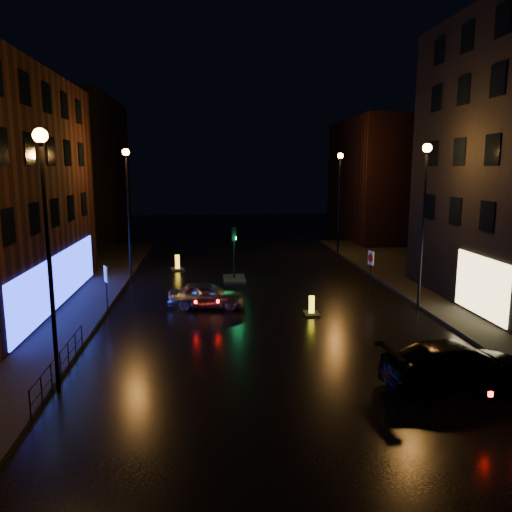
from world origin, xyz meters
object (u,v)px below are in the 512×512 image
at_px(silver_hatchback, 207,295).
at_px(road_sign_left, 106,278).
at_px(traffic_signal, 234,272).
at_px(bollard_far, 177,267).
at_px(dark_sedan, 458,365).
at_px(road_sign_right, 371,262).
at_px(bollard_near, 311,310).

bearing_deg(silver_hatchback, road_sign_left, 105.80).
xyz_separation_m(traffic_signal, bollard_far, (-3.87, 3.56, -0.27)).
bearing_deg(dark_sedan, silver_hatchback, 33.09).
height_order(dark_sedan, road_sign_left, road_sign_left).
xyz_separation_m(dark_sedan, road_sign_left, (-13.21, 9.64, 1.09)).
relative_size(bollard_far, road_sign_right, 0.56).
bearing_deg(bollard_near, dark_sedan, -68.24).
height_order(traffic_signal, silver_hatchback, traffic_signal).
bearing_deg(bollard_far, bollard_near, -72.19).
bearing_deg(dark_sedan, road_sign_right, -10.75).
bearing_deg(bollard_near, silver_hatchback, 163.03).
relative_size(dark_sedan, bollard_near, 4.71).
relative_size(dark_sedan, road_sign_right, 2.11).
bearing_deg(silver_hatchback, road_sign_right, -69.97).
distance_m(dark_sedan, bollard_far, 22.94).
height_order(dark_sedan, bollard_near, dark_sedan).
height_order(silver_hatchback, road_sign_right, road_sign_right).
distance_m(bollard_near, road_sign_left, 10.28).
xyz_separation_m(dark_sedan, bollard_far, (-10.39, 20.45, -0.52)).
height_order(traffic_signal, dark_sedan, traffic_signal).
bearing_deg(bollard_near, road_sign_left, 176.35).
bearing_deg(traffic_signal, road_sign_right, -28.75).
bearing_deg(bollard_near, bollard_far, 123.59).
relative_size(traffic_signal, road_sign_left, 1.40).
relative_size(dark_sedan, bollard_far, 3.73).
relative_size(silver_hatchback, bollard_far, 2.83).
xyz_separation_m(silver_hatchback, road_sign_left, (-4.92, -0.79, 1.17)).
bearing_deg(traffic_signal, road_sign_left, -132.71).
distance_m(silver_hatchback, bollard_far, 10.25).
height_order(traffic_signal, road_sign_right, traffic_signal).
bearing_deg(silver_hatchback, traffic_signal, -8.69).
distance_m(silver_hatchback, road_sign_left, 5.12).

